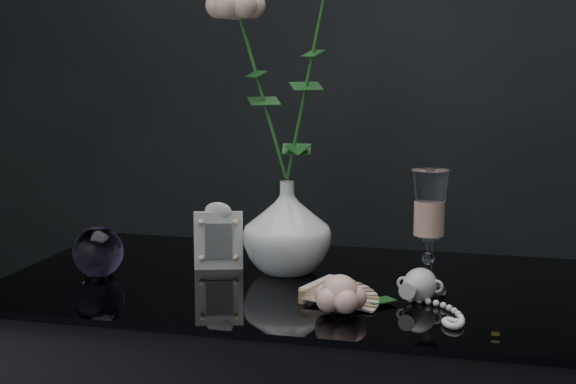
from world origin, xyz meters
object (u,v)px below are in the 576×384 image
(pearl_jar, at_px, (420,283))
(wine_glass, at_px, (429,232))
(picture_frame, at_px, (218,236))
(paperweight, at_px, (98,252))
(loose_rose, at_px, (340,294))
(vase, at_px, (287,227))

(pearl_jar, bearing_deg, wine_glass, 88.22)
(picture_frame, bearing_deg, wine_glass, -26.08)
(paperweight, xyz_separation_m, loose_rose, (0.46, -0.11, -0.01))
(loose_rose, relative_size, pearl_jar, 0.91)
(wine_glass, xyz_separation_m, loose_rose, (-0.12, -0.15, -0.07))
(wine_glass, distance_m, loose_rose, 0.21)
(picture_frame, distance_m, pearl_jar, 0.40)
(pearl_jar, bearing_deg, vase, 161.38)
(paperweight, relative_size, pearl_jar, 0.46)
(vase, xyz_separation_m, wine_glass, (0.26, -0.07, 0.02))
(picture_frame, height_order, paperweight, picture_frame)
(vase, xyz_separation_m, loose_rose, (0.14, -0.22, -0.05))
(vase, height_order, paperweight, vase)
(vase, relative_size, loose_rose, 0.93)
(wine_glass, bearing_deg, picture_frame, 170.96)
(vase, bearing_deg, pearl_jar, -25.27)
(paperweight, distance_m, pearl_jar, 0.57)
(wine_glass, height_order, pearl_jar, wine_glass)
(picture_frame, bearing_deg, paperweight, -167.88)
(vase, xyz_separation_m, picture_frame, (-0.13, -0.01, -0.02))
(vase, bearing_deg, loose_rose, -57.46)
(loose_rose, bearing_deg, vase, 106.43)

